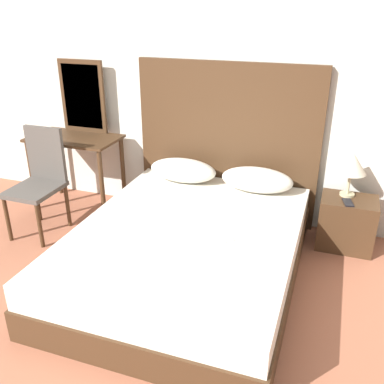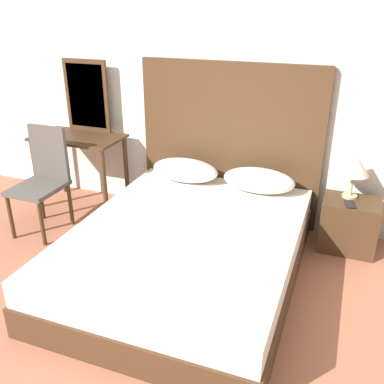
# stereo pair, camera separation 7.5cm
# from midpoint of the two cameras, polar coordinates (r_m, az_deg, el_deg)

# --- Properties ---
(wall_back) EXTENTS (10.00, 0.06, 2.70)m
(wall_back) POSITION_cam_midpoint_polar(r_m,az_deg,el_deg) (4.01, 3.15, 15.08)
(wall_back) COLOR silver
(wall_back) RESTS_ON ground_plane
(bed) EXTENTS (1.64, 2.12, 0.42)m
(bed) POSITION_cam_midpoint_polar(r_m,az_deg,el_deg) (3.33, -1.26, -7.98)
(bed) COLOR #422B19
(bed) RESTS_ON ground_plane
(headboard) EXTENTS (1.72, 0.05, 1.50)m
(headboard) POSITION_cam_midpoint_polar(r_m,az_deg,el_deg) (4.05, 4.10, 6.42)
(headboard) COLOR #422B19
(headboard) RESTS_ON ground_plane
(pillow_left) EXTENTS (0.64, 0.32, 0.21)m
(pillow_left) POSITION_cam_midpoint_polar(r_m,az_deg,el_deg) (4.01, -1.75, 2.91)
(pillow_left) COLOR silver
(pillow_left) RESTS_ON bed
(pillow_right) EXTENTS (0.64, 0.32, 0.21)m
(pillow_right) POSITION_cam_midpoint_polar(r_m,az_deg,el_deg) (3.83, 8.10, 1.62)
(pillow_right) COLOR silver
(pillow_right) RESTS_ON bed
(phone_on_bed) EXTENTS (0.16, 0.15, 0.01)m
(phone_on_bed) POSITION_cam_midpoint_polar(r_m,az_deg,el_deg) (3.06, 3.44, -6.46)
(phone_on_bed) COLOR #B7B7BC
(phone_on_bed) RESTS_ON bed
(nightstand) EXTENTS (0.46, 0.35, 0.45)m
(nightstand) POSITION_cam_midpoint_polar(r_m,az_deg,el_deg) (3.92, 19.36, -3.91)
(nightstand) COLOR #422B19
(nightstand) RESTS_ON ground_plane
(table_lamp) EXTENTS (0.25, 0.25, 0.39)m
(table_lamp) POSITION_cam_midpoint_polar(r_m,az_deg,el_deg) (3.78, 20.02, 3.55)
(table_lamp) COLOR tan
(table_lamp) RESTS_ON nightstand
(phone_on_nightstand) EXTENTS (0.10, 0.16, 0.01)m
(phone_on_nightstand) POSITION_cam_midpoint_polar(r_m,az_deg,el_deg) (3.74, 19.54, -1.33)
(phone_on_nightstand) COLOR black
(phone_on_nightstand) RESTS_ON nightstand
(vanity_desk) EXTENTS (0.88, 0.50, 0.75)m
(vanity_desk) POSITION_cam_midpoint_polar(r_m,az_deg,el_deg) (4.46, -15.74, 5.36)
(vanity_desk) COLOR #422B19
(vanity_desk) RESTS_ON ground_plane
(vanity_mirror) EXTENTS (0.48, 0.03, 0.71)m
(vanity_mirror) POSITION_cam_midpoint_polar(r_m,az_deg,el_deg) (4.51, -14.84, 12.22)
(vanity_mirror) COLOR #422B19
(vanity_mirror) RESTS_ON vanity_desk
(chair) EXTENTS (0.40, 0.47, 0.96)m
(chair) POSITION_cam_midpoint_polar(r_m,az_deg,el_deg) (4.11, -20.09, 1.95)
(chair) COLOR #4C4742
(chair) RESTS_ON ground_plane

